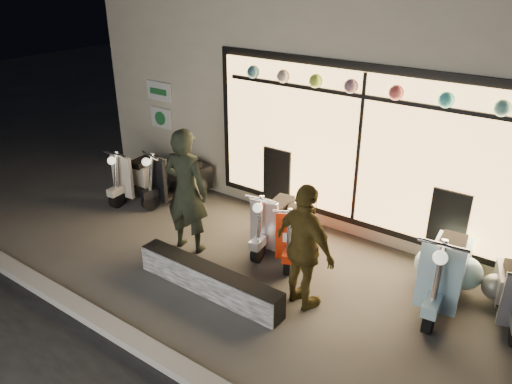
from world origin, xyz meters
TOP-DOWN VIEW (x-y plane):
  - ground at (0.00, 0.00)m, footprint 40.00×40.00m
  - kerb at (0.00, -2.00)m, footprint 40.00×0.25m
  - shop_building at (0.00, 4.98)m, footprint 10.20×6.23m
  - graffiti_barrier at (-0.12, -0.65)m, footprint 2.35×0.28m
  - scooter_silver at (-0.13, 1.11)m, footprint 0.58×1.42m
  - scooter_red at (0.23, 1.01)m, footprint 0.80×1.31m
  - scooter_black at (-2.48, 1.38)m, footprint 0.70×1.46m
  - scooter_cream at (-3.33, 1.10)m, footprint 0.53×1.43m
  - scooter_blue at (2.55, 1.17)m, footprint 0.62×1.65m
  - man at (-1.17, 0.08)m, footprint 0.81×0.60m
  - woman at (1.07, -0.12)m, footprint 1.11×0.73m

SIDE VIEW (x-z plane):
  - ground at x=0.00m, z-range 0.00..0.00m
  - kerb at x=0.00m, z-range 0.00..0.12m
  - graffiti_barrier at x=-0.12m, z-range 0.00..0.40m
  - scooter_red at x=0.23m, z-range -0.09..0.86m
  - scooter_silver at x=-0.13m, z-range -0.10..0.91m
  - scooter_cream at x=-3.33m, z-range -0.10..0.92m
  - scooter_black at x=-2.48m, z-range -0.10..0.94m
  - scooter_blue at x=2.55m, z-range -0.12..1.06m
  - woman at x=1.07m, z-range 0.00..1.75m
  - man at x=-1.17m, z-range 0.00..2.01m
  - shop_building at x=0.00m, z-range 0.00..4.20m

